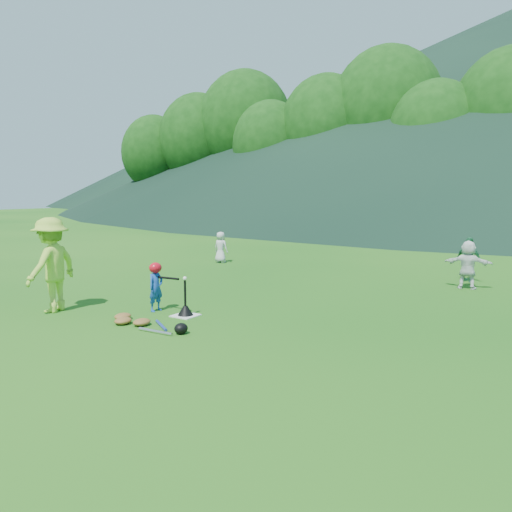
{
  "coord_description": "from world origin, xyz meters",
  "views": [
    {
      "loc": [
        6.26,
        -7.14,
        2.38
      ],
      "look_at": [
        0.0,
        2.5,
        0.9
      ],
      "focal_mm": 35.0,
      "sensor_mm": 36.0,
      "label": 1
    }
  ],
  "objects_px": {
    "home_plate": "(186,316)",
    "equipment_pile": "(141,322)",
    "adult_coach": "(52,265)",
    "fielder_c": "(469,260)",
    "batter_child": "(156,288)",
    "fielder_d": "(468,265)",
    "batting_tee": "(185,309)",
    "fielder_a": "(221,247)"
  },
  "relations": [
    {
      "from": "home_plate",
      "to": "equipment_pile",
      "type": "height_order",
      "value": "equipment_pile"
    },
    {
      "from": "adult_coach",
      "to": "fielder_c",
      "type": "relative_size",
      "value": 1.58
    },
    {
      "from": "batter_child",
      "to": "adult_coach",
      "type": "bearing_deg",
      "value": 126.04
    },
    {
      "from": "batter_child",
      "to": "equipment_pile",
      "type": "bearing_deg",
      "value": -147.01
    },
    {
      "from": "adult_coach",
      "to": "fielder_d",
      "type": "height_order",
      "value": "adult_coach"
    },
    {
      "from": "fielder_d",
      "to": "equipment_pile",
      "type": "xyz_separation_m",
      "value": [
        -4.23,
        -6.84,
        -0.54
      ]
    },
    {
      "from": "home_plate",
      "to": "adult_coach",
      "type": "bearing_deg",
      "value": -155.37
    },
    {
      "from": "home_plate",
      "to": "batting_tee",
      "type": "bearing_deg",
      "value": 0.0
    },
    {
      "from": "home_plate",
      "to": "batting_tee",
      "type": "height_order",
      "value": "batting_tee"
    },
    {
      "from": "adult_coach",
      "to": "batting_tee",
      "type": "bearing_deg",
      "value": 102.24
    },
    {
      "from": "fielder_c",
      "to": "equipment_pile",
      "type": "xyz_separation_m",
      "value": [
        -4.06,
        -7.91,
        -0.53
      ]
    },
    {
      "from": "fielder_a",
      "to": "batting_tee",
      "type": "distance_m",
      "value": 7.37
    },
    {
      "from": "fielder_c",
      "to": "batting_tee",
      "type": "distance_m",
      "value": 7.96
    },
    {
      "from": "fielder_d",
      "to": "batting_tee",
      "type": "distance_m",
      "value": 7.14
    },
    {
      "from": "home_plate",
      "to": "fielder_a",
      "type": "distance_m",
      "value": 7.38
    },
    {
      "from": "adult_coach",
      "to": "fielder_d",
      "type": "bearing_deg",
      "value": 124.77
    },
    {
      "from": "batting_tee",
      "to": "fielder_d",
      "type": "bearing_deg",
      "value": 55.6
    },
    {
      "from": "batter_child",
      "to": "fielder_a",
      "type": "distance_m",
      "value": 6.99
    },
    {
      "from": "home_plate",
      "to": "fielder_d",
      "type": "height_order",
      "value": "fielder_d"
    },
    {
      "from": "equipment_pile",
      "to": "batting_tee",
      "type": "bearing_deg",
      "value": 78.15
    },
    {
      "from": "fielder_c",
      "to": "batting_tee",
      "type": "height_order",
      "value": "fielder_c"
    },
    {
      "from": "equipment_pile",
      "to": "adult_coach",
      "type": "bearing_deg",
      "value": -175.65
    },
    {
      "from": "home_plate",
      "to": "adult_coach",
      "type": "relative_size",
      "value": 0.24
    },
    {
      "from": "batting_tee",
      "to": "equipment_pile",
      "type": "relative_size",
      "value": 0.38
    },
    {
      "from": "home_plate",
      "to": "adult_coach",
      "type": "xyz_separation_m",
      "value": [
        -2.48,
        -1.14,
        0.93
      ]
    },
    {
      "from": "fielder_d",
      "to": "equipment_pile",
      "type": "bearing_deg",
      "value": 52.12
    },
    {
      "from": "adult_coach",
      "to": "batting_tee",
      "type": "height_order",
      "value": "adult_coach"
    },
    {
      "from": "home_plate",
      "to": "batter_child",
      "type": "bearing_deg",
      "value": -179.55
    },
    {
      "from": "fielder_a",
      "to": "equipment_pile",
      "type": "height_order",
      "value": "fielder_a"
    },
    {
      "from": "adult_coach",
      "to": "fielder_a",
      "type": "bearing_deg",
      "value": 178.23
    },
    {
      "from": "equipment_pile",
      "to": "home_plate",
      "type": "bearing_deg",
      "value": 78.15
    },
    {
      "from": "equipment_pile",
      "to": "batter_child",
      "type": "bearing_deg",
      "value": 120.31
    },
    {
      "from": "equipment_pile",
      "to": "fielder_a",
      "type": "bearing_deg",
      "value": 116.91
    },
    {
      "from": "adult_coach",
      "to": "equipment_pile",
      "type": "height_order",
      "value": "adult_coach"
    },
    {
      "from": "fielder_d",
      "to": "batting_tee",
      "type": "relative_size",
      "value": 1.77
    },
    {
      "from": "adult_coach",
      "to": "fielder_a",
      "type": "xyz_separation_m",
      "value": [
        -1.39,
        7.4,
        -0.42
      ]
    },
    {
      "from": "home_plate",
      "to": "equipment_pile",
      "type": "distance_m",
      "value": 0.99
    },
    {
      "from": "fielder_c",
      "to": "adult_coach",
      "type": "bearing_deg",
      "value": 72.06
    },
    {
      "from": "home_plate",
      "to": "equipment_pile",
      "type": "xyz_separation_m",
      "value": [
        -0.2,
        -0.96,
        0.06
      ]
    },
    {
      "from": "fielder_d",
      "to": "equipment_pile",
      "type": "relative_size",
      "value": 0.67
    },
    {
      "from": "adult_coach",
      "to": "fielder_d",
      "type": "distance_m",
      "value": 9.58
    },
    {
      "from": "batter_child",
      "to": "fielder_a",
      "type": "bearing_deg",
      "value": 29.04
    }
  ]
}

